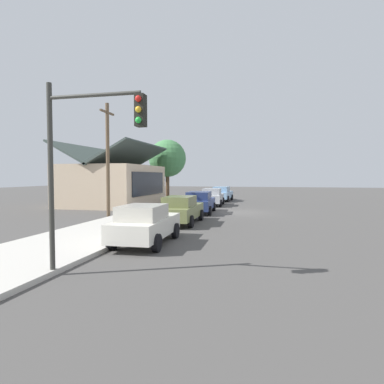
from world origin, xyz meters
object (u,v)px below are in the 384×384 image
(traffic_light_main, at_px, (85,146))
(utility_pole_wooden, at_px, (108,158))
(car_skyblue, at_px, (222,194))
(car_olive, at_px, (181,209))
(shade_tree, at_px, (167,159))
(car_silver, at_px, (212,197))
(car_ivory, at_px, (145,224))
(car_navy, at_px, (200,202))
(fire_hydrant_red, at_px, (179,206))

(traffic_light_main, bearing_deg, utility_pole_wooden, 25.04)
(car_skyblue, height_order, traffic_light_main, traffic_light_main)
(car_olive, height_order, shade_tree, shade_tree)
(car_silver, bearing_deg, shade_tree, 43.17)
(car_ivory, height_order, utility_pole_wooden, utility_pole_wooden)
(car_navy, xyz_separation_m, car_silver, (6.29, 0.12, -0.00))
(car_skyblue, distance_m, fire_hydrant_red, 12.29)
(utility_pole_wooden, bearing_deg, car_navy, -56.49)
(car_navy, relative_size, car_silver, 1.06)
(car_ivory, height_order, traffic_light_main, traffic_light_main)
(shade_tree, bearing_deg, car_skyblue, -92.48)
(car_ivory, bearing_deg, car_skyblue, -1.15)
(car_ivory, bearing_deg, traffic_light_main, 179.59)
(car_silver, height_order, utility_pole_wooden, utility_pole_wooden)
(car_navy, xyz_separation_m, fire_hydrant_red, (-0.29, 1.46, -0.32))
(car_ivory, xyz_separation_m, car_silver, (17.56, 0.23, 0.00))
(shade_tree, bearing_deg, car_silver, -133.71)
(car_silver, xyz_separation_m, shade_tree, (5.88, 6.15, 3.90))
(traffic_light_main, distance_m, utility_pole_wooden, 13.38)
(car_ivory, relative_size, fire_hydrant_red, 6.14)
(car_silver, bearing_deg, fire_hydrant_red, 165.33)
(shade_tree, bearing_deg, utility_pole_wooden, -177.07)
(car_olive, xyz_separation_m, car_skyblue, (17.41, 0.06, -0.00))
(car_ivory, xyz_separation_m, car_navy, (11.27, 0.12, 0.00))
(traffic_light_main, distance_m, fire_hydrant_red, 15.82)
(car_olive, distance_m, shade_tree, 19.18)
(car_olive, distance_m, car_skyblue, 17.41)
(shade_tree, distance_m, traffic_light_main, 28.68)
(car_olive, relative_size, car_silver, 1.05)
(fire_hydrant_red, bearing_deg, car_skyblue, -6.87)
(car_ivory, xyz_separation_m, traffic_light_main, (-4.46, -0.08, 2.68))
(utility_pole_wooden, relative_size, fire_hydrant_red, 10.56)
(car_olive, height_order, car_skyblue, same)
(car_silver, height_order, fire_hydrant_red, car_silver)
(car_navy, distance_m, shade_tree, 14.24)
(car_ivory, bearing_deg, utility_pole_wooden, 34.68)
(car_ivory, relative_size, car_olive, 0.89)
(car_olive, bearing_deg, traffic_light_main, 179.51)
(car_navy, height_order, car_silver, same)
(car_ivory, distance_m, car_silver, 17.57)
(car_ivory, xyz_separation_m, fire_hydrant_red, (10.98, 1.58, -0.32))
(car_navy, xyz_separation_m, car_skyblue, (11.91, -0.00, -0.00))
(car_olive, bearing_deg, utility_pole_wooden, 69.91)
(car_silver, relative_size, utility_pole_wooden, 0.62)
(car_skyblue, bearing_deg, utility_pole_wooden, 162.88)
(shade_tree, height_order, fire_hydrant_red, shade_tree)
(car_skyblue, bearing_deg, car_olive, -177.53)
(car_ivory, distance_m, fire_hydrant_red, 11.10)
(utility_pole_wooden, bearing_deg, car_olive, -108.85)
(car_ivory, height_order, car_silver, same)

